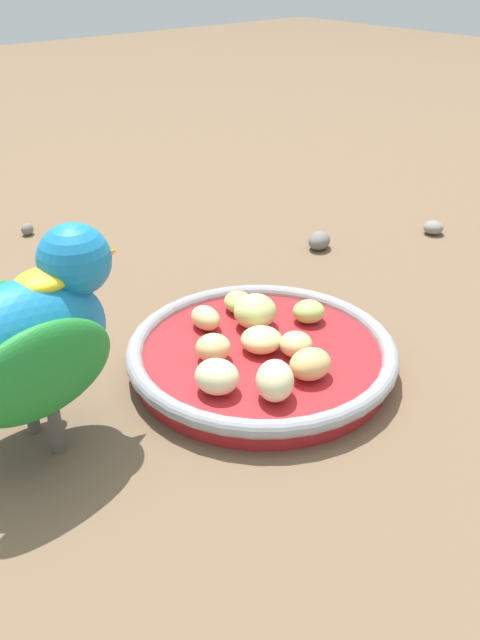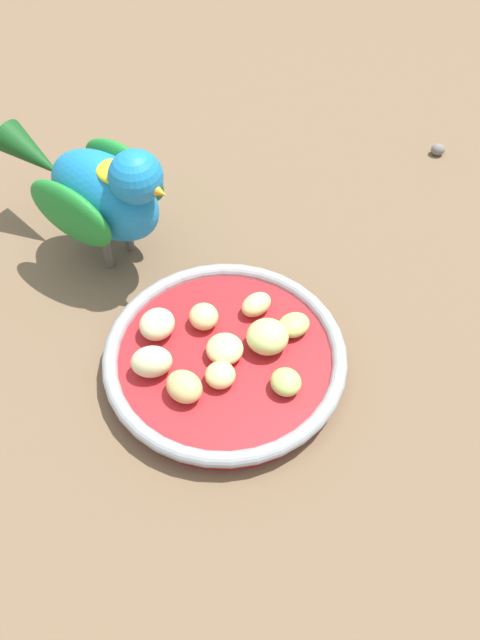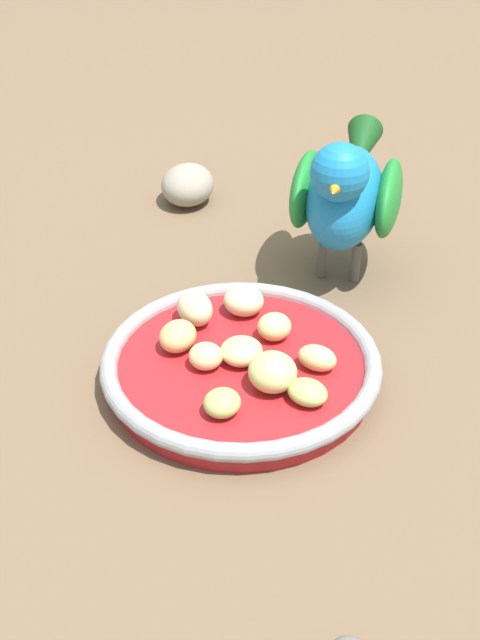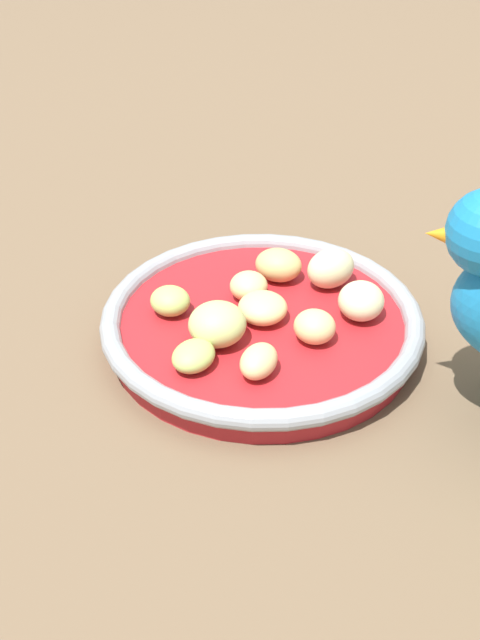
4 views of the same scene
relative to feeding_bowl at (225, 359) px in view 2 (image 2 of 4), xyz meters
The scene contains 14 objects.
ground_plane 0.02m from the feeding_bowl, 63.97° to the left, with size 4.00×4.00×0.00m, color brown.
feeding_bowl is the anchor object (origin of this frame).
apple_piece_0 0.02m from the feeding_bowl, 134.22° to the right, with size 0.03×0.03×0.02m, color #E5C67F.
apple_piece_1 0.07m from the feeding_bowl, 98.37° to the left, with size 0.03×0.03×0.02m, color #B2CC66.
apple_piece_2 0.06m from the feeding_bowl, 167.67° to the right, with size 0.03×0.02×0.02m, color #E5C67F.
apple_piece_3 0.07m from the feeding_bowl, 33.58° to the right, with size 0.04×0.03×0.03m, color beige.
apple_piece_4 0.04m from the feeding_bowl, 146.89° to the left, with size 0.04×0.04×0.03m, color #C6D17A.
apple_piece_5 0.06m from the feeding_bowl, ahead, with size 0.03×0.03×0.02m, color tan.
apple_piece_6 0.05m from the feeding_bowl, 109.85° to the right, with size 0.03×0.03×0.02m, color #E5C67F.
apple_piece_7 0.07m from the feeding_bowl, 155.61° to the left, with size 0.03×0.03×0.02m, color #B2CC66.
apple_piece_8 0.03m from the feeding_bowl, 37.19° to the left, with size 0.03×0.03×0.02m, color #E5C67F.
apple_piece_9 0.07m from the feeding_bowl, 71.21° to the right, with size 0.03×0.03×0.03m, color beige.
parrot 0.21m from the feeding_bowl, 99.14° to the right, with size 0.11×0.22×0.15m.
pebble_0 0.41m from the feeding_bowl, behind, with size 0.02×0.01×0.01m, color slate.
Camera 2 is at (0.25, 0.23, 0.53)m, focal length 38.37 mm.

